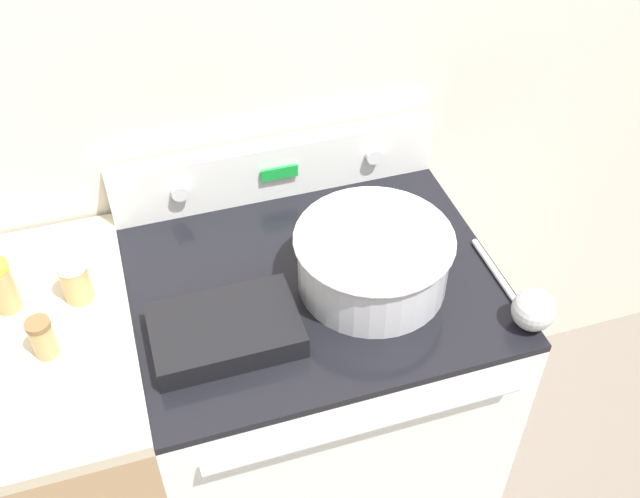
% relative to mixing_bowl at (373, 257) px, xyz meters
% --- Properties ---
extents(kitchen_wall, '(8.00, 0.05, 2.50)m').
position_rel_mixing_bowl_xyz_m(kitchen_wall, '(-0.11, 0.42, 0.23)').
color(kitchen_wall, beige).
rests_on(kitchen_wall, ground_plane).
extents(stove_range, '(0.79, 0.69, 0.94)m').
position_rel_mixing_bowl_xyz_m(stove_range, '(-0.11, 0.06, -0.55)').
color(stove_range, white).
rests_on(stove_range, ground_plane).
extents(control_panel, '(0.79, 0.07, 0.15)m').
position_rel_mixing_bowl_xyz_m(control_panel, '(-0.11, 0.36, -0.00)').
color(control_panel, white).
rests_on(control_panel, stove_range).
extents(side_counter, '(0.58, 0.66, 0.96)m').
position_rel_mixing_bowl_xyz_m(side_counter, '(-0.80, 0.06, -0.54)').
color(side_counter, tan).
rests_on(side_counter, ground_plane).
extents(mixing_bowl, '(0.34, 0.34, 0.14)m').
position_rel_mixing_bowl_xyz_m(mixing_bowl, '(0.00, 0.00, 0.00)').
color(mixing_bowl, silver).
rests_on(mixing_bowl, stove_range).
extents(casserole_dish, '(0.29, 0.19, 0.05)m').
position_rel_mixing_bowl_xyz_m(casserole_dish, '(-0.33, -0.06, -0.05)').
color(casserole_dish, black).
rests_on(casserole_dish, stove_range).
extents(ladle, '(0.09, 0.30, 0.09)m').
position_rel_mixing_bowl_xyz_m(ladle, '(0.27, -0.20, -0.04)').
color(ladle, '#B7B7B7').
rests_on(ladle, stove_range).
extents(spice_jar_white_cap, '(0.06, 0.06, 0.10)m').
position_rel_mixing_bowl_xyz_m(spice_jar_white_cap, '(-0.60, 0.13, -0.01)').
color(spice_jar_white_cap, tan).
rests_on(spice_jar_white_cap, side_counter).
extents(spice_jar_brown_cap, '(0.05, 0.05, 0.09)m').
position_rel_mixing_bowl_xyz_m(spice_jar_brown_cap, '(-0.68, -0.00, -0.02)').
color(spice_jar_brown_cap, tan).
rests_on(spice_jar_brown_cap, side_counter).
extents(spice_jar_yellow_cap, '(0.06, 0.06, 0.12)m').
position_rel_mixing_bowl_xyz_m(spice_jar_yellow_cap, '(-0.75, 0.15, -0.00)').
color(spice_jar_yellow_cap, tan).
rests_on(spice_jar_yellow_cap, side_counter).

